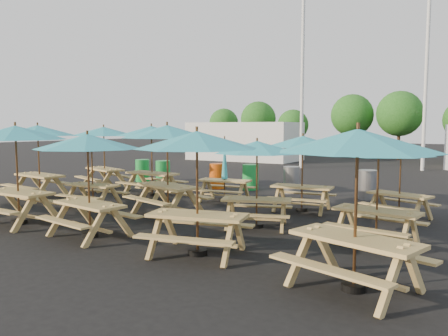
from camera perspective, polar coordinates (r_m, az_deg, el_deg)
The scene contains 29 objects.
ground at distance 13.39m, azimuth -3.28°, elevation -5.21°, with size 120.00×120.00×0.00m, color black.
picnic_unit_1 at distance 16.10m, azimuth -23.15°, elevation 4.11°, with size 2.84×2.84×2.54m.
picnic_unit_2 at distance 17.79m, azimuth -15.43°, elevation 4.27°, with size 3.14×3.14×2.49m.
picnic_unit_3 at distance 12.11m, azimuth -25.57°, elevation 3.64°, with size 2.55×2.55×2.52m.
picnic_unit_4 at distance 13.82m, azimuth -16.91°, elevation 2.72°, with size 2.24×2.24×2.14m.
picnic_unit_5 at distance 15.71m, azimuth -9.46°, elevation 4.36°, with size 2.72×2.72×2.51m.
picnic_unit_6 at distance 10.07m, azimuth -17.39°, elevation 2.69°, with size 2.65×2.65×2.32m.
picnic_unit_7 at distance 12.19m, azimuth -7.43°, elevation 4.19°, with size 3.12×3.12×2.53m.
picnic_unit_8 at distance 14.39m, azimuth 0.08°, elevation -0.88°, with size 1.89×1.71×2.17m.
picnic_unit_9 at distance 8.25m, azimuth -3.56°, elevation 2.90°, with size 2.85×2.85×2.40m.
picnic_unit_10 at distance 10.59m, azimuth 4.33°, elevation 2.20°, with size 2.71×2.71×2.14m.
picnic_unit_11 at distance 12.86m, azimuth 10.25°, elevation 3.00°, with size 2.40×2.40×2.22m.
picnic_unit_12 at distance 6.69m, azimuth 17.04°, elevation 2.47°, with size 3.04×3.04×2.45m.
picnic_unit_13 at distance 9.55m, azimuth 19.56°, elevation 1.90°, with size 2.51×2.51×2.21m.
picnic_unit_14 at distance 12.46m, azimuth 22.12°, elevation 1.92°, with size 2.60×2.60×2.05m.
waste_bin_0 at distance 20.04m, azimuth -10.60°, elevation -0.33°, with size 0.62×0.62×1.00m, color green.
waste_bin_1 at distance 19.20m, azimuth -7.98°, elevation -0.54°, with size 0.62×0.62×1.00m, color green.
waste_bin_2 at distance 17.50m, azimuth -0.90°, elevation -1.05°, with size 0.62×0.62×1.00m, color #D64F0C.
waste_bin_3 at distance 17.16m, azimuth 3.47°, elevation -1.19°, with size 0.62×0.62×1.00m, color green.
waste_bin_4 at distance 16.40m, azimuth 8.82°, elevation -1.55°, with size 0.62×0.62×1.00m, color gray.
waste_bin_5 at distance 15.68m, azimuth 18.25°, elevation -2.07°, with size 0.62×0.62×1.00m, color gray.
mast_0 at distance 26.85m, azimuth 10.22°, elevation 12.87°, with size 0.20×0.20×12.00m, color silver.
mast_1 at distance 27.30m, azimuth 24.97°, elevation 12.33°, with size 0.20×0.20×12.00m, color silver.
event_tent_0 at distance 32.76m, azimuth 2.66°, elevation 3.51°, with size 8.00×4.00×2.80m, color silver.
tree_0 at distance 42.04m, azimuth -0.02°, elevation 5.87°, with size 2.80×2.80×4.24m.
tree_1 at distance 38.80m, azimuth 4.50°, elevation 6.38°, with size 3.11×3.11×4.72m.
tree_2 at distance 37.21m, azimuth 8.99°, elevation 5.56°, with size 2.59×2.59×3.93m.
tree_3 at distance 36.79m, azimuth 16.40°, elevation 6.63°, with size 3.36×3.36×5.09m.
tree_4 at distance 35.61m, azimuth 21.95°, elevation 6.59°, with size 3.41×3.41×5.17m.
Camera 1 is at (7.35, -10.92, 2.46)m, focal length 35.00 mm.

